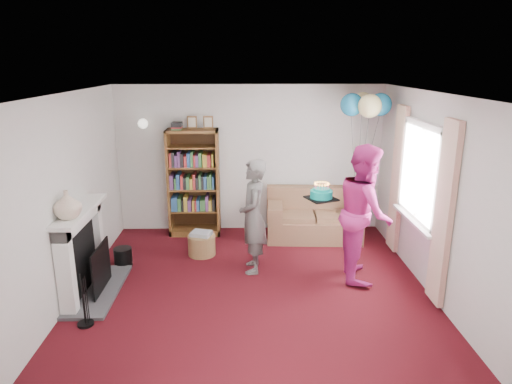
{
  "coord_description": "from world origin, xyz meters",
  "views": [
    {
      "loc": [
        -0.11,
        -5.15,
        2.85
      ],
      "look_at": [
        0.05,
        0.6,
        1.21
      ],
      "focal_mm": 32.0,
      "sensor_mm": 36.0,
      "label": 1
    }
  ],
  "objects_px": {
    "bookcase": "(194,183)",
    "birthday_cake": "(321,194)",
    "person_striped": "(253,217)",
    "person_magenta": "(365,212)",
    "sofa": "(313,219)"
  },
  "relations": [
    {
      "from": "bookcase",
      "to": "birthday_cake",
      "type": "height_order",
      "value": "bookcase"
    },
    {
      "from": "person_striped",
      "to": "person_magenta",
      "type": "distance_m",
      "value": 1.5
    },
    {
      "from": "person_magenta",
      "to": "birthday_cake",
      "type": "bearing_deg",
      "value": 88.26
    },
    {
      "from": "bookcase",
      "to": "person_striped",
      "type": "bearing_deg",
      "value": -57.41
    },
    {
      "from": "sofa",
      "to": "person_magenta",
      "type": "bearing_deg",
      "value": -70.21
    },
    {
      "from": "sofa",
      "to": "person_magenta",
      "type": "distance_m",
      "value": 1.67
    },
    {
      "from": "bookcase",
      "to": "person_striped",
      "type": "relative_size",
      "value": 1.25
    },
    {
      "from": "person_striped",
      "to": "sofa",
      "type": "bearing_deg",
      "value": 139.38
    },
    {
      "from": "person_magenta",
      "to": "birthday_cake",
      "type": "distance_m",
      "value": 0.62
    },
    {
      "from": "birthday_cake",
      "to": "person_striped",
      "type": "bearing_deg",
      "value": 171.79
    },
    {
      "from": "bookcase",
      "to": "birthday_cake",
      "type": "bearing_deg",
      "value": -41.21
    },
    {
      "from": "bookcase",
      "to": "person_striped",
      "type": "distance_m",
      "value": 1.79
    },
    {
      "from": "person_magenta",
      "to": "birthday_cake",
      "type": "relative_size",
      "value": 5.14
    },
    {
      "from": "sofa",
      "to": "person_magenta",
      "type": "height_order",
      "value": "person_magenta"
    },
    {
      "from": "sofa",
      "to": "birthday_cake",
      "type": "relative_size",
      "value": 4.3
    }
  ]
}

